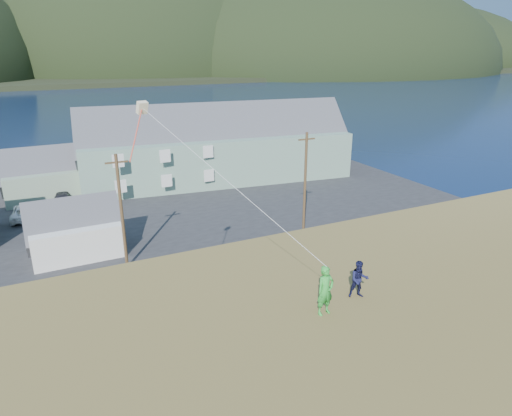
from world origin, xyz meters
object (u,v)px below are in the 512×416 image
Objects in this scene: shed_palegreen_far at (52,174)px; shed_white at (75,229)px; lodge at (218,145)px; kite_flyer_navy at (359,279)px; wharf at (41,162)px; kite_flyer_green at (325,290)px.

shed_white is at bearing -89.48° from shed_palegreen_far.
lodge is 23.15× the size of kite_flyer_navy.
wharf is 3.52× the size of shed_white.
lodge is 3.20× the size of shed_palegreen_far.
lodge reaches higher than shed_white.
kite_flyer_green is 1.85m from kite_flyer_navy.
kite_flyer_navy is (8.44, -25.08, 5.70)m from shed_white.
shed_white is at bearing 131.52° from kite_flyer_navy.
lodge reaches higher than kite_flyer_navy.
shed_white reaches higher than wharf.
shed_palegreen_far is at bearing 125.13° from kite_flyer_navy.
shed_white is (-18.63, -15.86, -2.27)m from lodge.
shed_palegreen_far is 43.72m from kite_flyer_navy.
kite_flyer_navy reaches higher than shed_palegreen_far.
shed_palegreen_far reaches higher than wharf.
shed_white is 4.00× the size of kite_flyer_green.
shed_palegreen_far is at bearing 91.24° from shed_white.
kite_flyer_green is at bearing -76.60° from shed_white.
shed_palegreen_far is (-0.74, 17.35, 0.46)m from shed_white.
wharf is 17.02m from shed_palegreen_far.
kite_flyer_navy is at bearing -97.29° from lodge.
kite_flyer_green is at bearing -82.15° from shed_palegreen_far.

